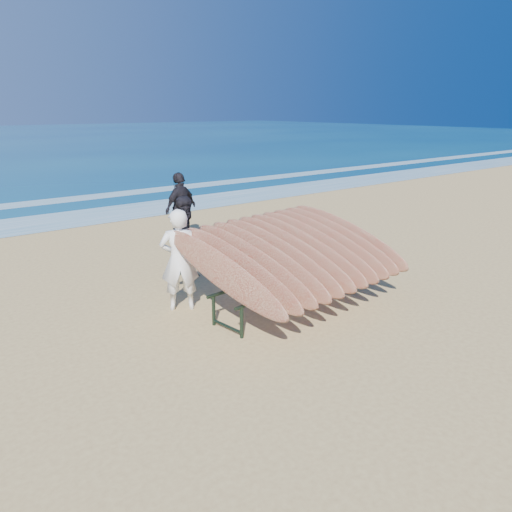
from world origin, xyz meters
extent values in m
plane|color=tan|center=(0.00, 0.00, 0.00)|extent=(120.00, 120.00, 0.00)
plane|color=white|center=(0.00, 10.00, 0.01)|extent=(160.00, 160.00, 0.00)
plane|color=white|center=(0.00, 13.50, 0.01)|extent=(160.00, 160.00, 0.00)
cylinder|color=black|center=(-0.86, 0.05, 0.25)|extent=(0.06, 0.06, 0.50)
cylinder|color=black|center=(2.08, 0.37, 0.25)|extent=(0.06, 0.06, 0.50)
cylinder|color=black|center=(-0.93, 0.70, 0.25)|extent=(0.06, 0.06, 0.50)
cylinder|color=black|center=(2.01, 1.01, 0.25)|extent=(0.06, 0.06, 0.50)
cylinder|color=black|center=(0.61, 0.21, 0.50)|extent=(3.19, 0.39, 0.06)
cylinder|color=black|center=(0.54, 0.86, 0.50)|extent=(3.19, 0.39, 0.06)
cylinder|color=black|center=(-0.90, 0.38, 0.08)|extent=(0.11, 0.65, 0.04)
cylinder|color=black|center=(2.05, 0.69, 0.08)|extent=(0.11, 0.65, 0.04)
ellipsoid|color=#620E07|center=(-0.97, 0.37, 0.97)|extent=(0.37, 2.80, 1.25)
ellipsoid|color=#620E07|center=(-0.66, 0.40, 0.97)|extent=(0.37, 2.80, 1.25)
ellipsoid|color=#620E07|center=(-0.35, 0.44, 0.97)|extent=(0.37, 2.80, 1.25)
ellipsoid|color=#620E07|center=(-0.04, 0.47, 0.97)|extent=(0.37, 2.80, 1.25)
ellipsoid|color=#620E07|center=(0.27, 0.50, 0.97)|extent=(0.37, 2.80, 1.25)
ellipsoid|color=#620E07|center=(0.58, 0.53, 0.97)|extent=(0.37, 2.80, 1.25)
ellipsoid|color=#620E07|center=(0.88, 0.57, 0.97)|extent=(0.37, 2.80, 1.25)
ellipsoid|color=#620E07|center=(1.19, 0.60, 0.97)|extent=(0.37, 2.80, 1.25)
ellipsoid|color=#620E07|center=(1.50, 0.63, 0.97)|extent=(0.37, 2.80, 1.25)
ellipsoid|color=#620E07|center=(1.81, 0.66, 0.97)|extent=(0.37, 2.80, 1.25)
ellipsoid|color=#620E07|center=(2.12, 0.70, 0.97)|extent=(0.37, 2.80, 1.25)
imported|color=white|center=(-0.99, 1.62, 0.87)|extent=(0.76, 0.67, 1.74)
imported|color=black|center=(-0.09, 2.89, 0.84)|extent=(0.88, 0.72, 1.69)
imported|color=black|center=(1.22, 5.39, 0.90)|extent=(1.14, 0.76, 1.80)
camera|label=1|loc=(-4.92, -5.44, 3.32)|focal=35.00mm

